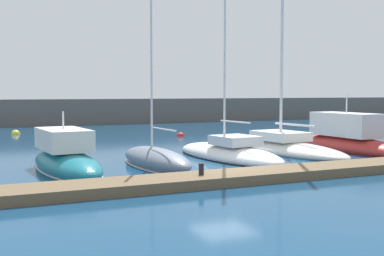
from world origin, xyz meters
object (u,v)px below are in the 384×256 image
object	(u,v)px
motorboat_teal_second	(66,159)
motorboat_red_sixth	(346,139)
sailboat_white_fourth	(229,153)
dock_bollard	(201,169)
sailboat_slate_third	(156,160)
mooring_buoy_red	(181,136)
sailboat_ivory_fifth	(284,146)
mooring_buoy_yellow	(16,134)

from	to	relation	value
motorboat_teal_second	motorboat_red_sixth	world-z (taller)	motorboat_red_sixth
sailboat_white_fourth	dock_bollard	xyz separation A→B (m)	(-4.50, -6.05, 0.32)
motorboat_teal_second	sailboat_white_fourth	xyz separation A→B (m)	(8.53, 0.49, -0.23)
motorboat_red_sixth	motorboat_teal_second	bearing A→B (deg)	92.32
motorboat_teal_second	sailboat_slate_third	xyz separation A→B (m)	(4.01, -0.68, -0.17)
motorboat_teal_second	mooring_buoy_red	distance (m)	17.67
sailboat_ivory_fifth	mooring_buoy_yellow	distance (m)	23.40
motorboat_teal_second	dock_bollard	size ratio (longest dim) A/B	17.58
sailboat_white_fourth	mooring_buoy_red	distance (m)	13.34
sailboat_ivory_fifth	dock_bollard	world-z (taller)	sailboat_ivory_fifth
sailboat_white_fourth	mooring_buoy_red	size ratio (longest dim) A/B	26.57
motorboat_teal_second	mooring_buoy_red	bearing A→B (deg)	-44.40
sailboat_white_fourth	dock_bollard	distance (m)	7.55
mooring_buoy_red	mooring_buoy_yellow	distance (m)	13.85
sailboat_slate_third	sailboat_ivory_fifth	xyz separation A→B (m)	(8.74, 2.22, 0.01)
mooring_buoy_red	dock_bollard	bearing A→B (deg)	-111.05
motorboat_red_sixth	dock_bollard	world-z (taller)	motorboat_red_sixth
sailboat_white_fourth	mooring_buoy_red	xyz separation A→B (m)	(2.84, 13.03, -0.28)
mooring_buoy_yellow	dock_bollard	xyz separation A→B (m)	(4.34, -26.52, 0.59)
sailboat_ivory_fifth	sailboat_slate_third	bearing A→B (deg)	99.61
sailboat_ivory_fifth	dock_bollard	xyz separation A→B (m)	(-8.73, -7.11, 0.24)
motorboat_teal_second	motorboat_red_sixth	distance (m)	16.89
motorboat_red_sixth	dock_bollard	xyz separation A→B (m)	(-12.84, -6.52, -0.04)
motorboat_teal_second	dock_bollard	distance (m)	6.87
sailboat_white_fourth	dock_bollard	bearing A→B (deg)	136.81
mooring_buoy_yellow	dock_bollard	size ratio (longest dim) A/B	1.66
sailboat_slate_third	dock_bollard	world-z (taller)	sailboat_slate_third
sailboat_white_fourth	dock_bollard	world-z (taller)	sailboat_white_fourth
sailboat_ivory_fifth	motorboat_red_sixth	bearing A→B (deg)	-102.80
sailboat_slate_third	sailboat_ivory_fifth	size ratio (longest dim) A/B	0.58
sailboat_ivory_fifth	mooring_buoy_red	world-z (taller)	sailboat_ivory_fifth
sailboat_ivory_fifth	mooring_buoy_yellow	xyz separation A→B (m)	(-13.07, 19.41, -0.35)
sailboat_ivory_fifth	sailboat_white_fourth	bearing A→B (deg)	99.46
motorboat_teal_second	sailboat_slate_third	bearing A→B (deg)	-103.88
sailboat_slate_third	motorboat_red_sixth	xyz separation A→B (m)	(12.85, 1.64, 0.29)
sailboat_white_fourth	mooring_buoy_yellow	world-z (taller)	sailboat_white_fourth
mooring_buoy_red	sailboat_slate_third	bearing A→B (deg)	-117.40
sailboat_slate_third	motorboat_red_sixth	bearing A→B (deg)	-86.05
sailboat_ivory_fifth	mooring_buoy_red	distance (m)	12.05
motorboat_red_sixth	mooring_buoy_red	world-z (taller)	motorboat_red_sixth
mooring_buoy_yellow	sailboat_slate_third	bearing A→B (deg)	-78.69
sailboat_slate_third	sailboat_white_fourth	world-z (taller)	sailboat_white_fourth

